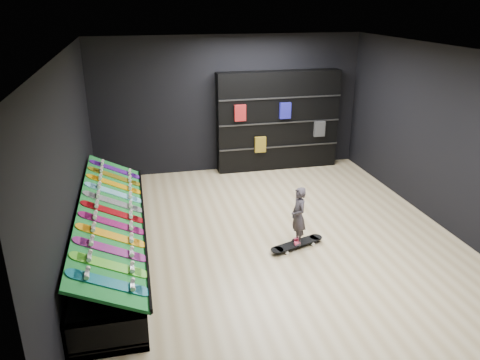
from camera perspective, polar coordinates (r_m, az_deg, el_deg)
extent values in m
cube|color=tan|center=(7.81, 3.93, -7.07)|extent=(6.00, 7.00, 0.01)
cube|color=white|center=(6.91, 4.58, 15.37)|extent=(6.00, 7.00, 0.01)
cube|color=black|center=(10.51, -1.38, 9.18)|extent=(6.00, 0.02, 3.00)
cube|color=black|center=(4.30, 18.13, -10.80)|extent=(6.00, 0.02, 3.00)
cube|color=black|center=(6.99, -20.02, 1.57)|extent=(0.02, 7.00, 3.00)
cube|color=black|center=(8.57, 23.86, 4.54)|extent=(0.02, 7.00, 3.00)
cube|color=#0F6422|center=(7.23, -15.31, -3.98)|extent=(0.92, 4.50, 0.46)
cube|color=black|center=(10.69, 4.64, 7.20)|extent=(2.78, 0.32, 2.23)
imported|color=black|center=(7.39, 7.06, -5.69)|extent=(0.15, 0.22, 0.57)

